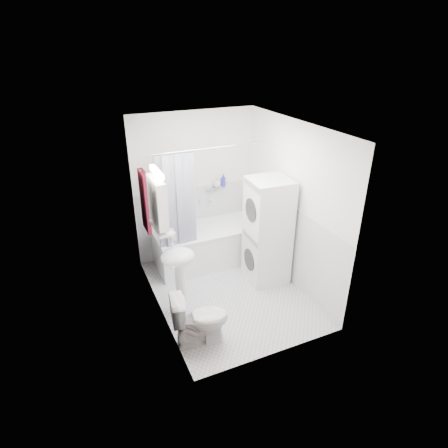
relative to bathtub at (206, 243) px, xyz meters
name	(u,v)px	position (x,y,z in m)	size (l,w,h in m)	color
floor	(228,292)	(-0.02, -0.92, -0.35)	(2.60, 2.60, 0.00)	silver
room_walls	(229,198)	(-0.02, -0.92, 1.14)	(2.60, 2.60, 2.60)	white
wainscot	(220,248)	(-0.02, -0.63, 0.25)	(1.98, 2.58, 2.58)	white
door	(173,268)	(-0.97, -1.47, 0.65)	(0.05, 2.00, 2.00)	brown
bathtub	(206,243)	(0.00, 0.00, 0.00)	(1.65, 0.78, 0.63)	white
tub_spout	(209,200)	(0.20, 0.33, 0.60)	(0.04, 0.04, 0.12)	silver
curtain_rod	(212,148)	(0.00, -0.33, 1.65)	(0.02, 0.02, 1.83)	silver
shower_curtain	(177,205)	(-0.54, -0.33, 0.90)	(0.55, 0.02, 1.45)	#121B41
sink	(179,267)	(-0.77, -1.02, 0.36)	(0.44, 0.37, 1.04)	white
medicine_cabinet	(158,201)	(-0.92, -0.82, 1.22)	(0.13, 0.50, 0.71)	white
shelf	(161,227)	(-0.91, -0.82, 0.85)	(0.18, 0.54, 0.03)	silver
shower_caddy	(212,188)	(0.25, 0.32, 0.80)	(0.22, 0.06, 0.02)	silver
towel	(145,201)	(-0.96, -0.17, 0.98)	(0.07, 0.37, 0.89)	maroon
washer_dryer	(267,232)	(0.66, -0.80, 0.46)	(0.61, 0.60, 1.61)	white
toilet	(200,319)	(-0.74, -1.67, -0.01)	(0.38, 0.68, 0.67)	white
soap_pump	(173,237)	(-0.73, -0.67, 0.60)	(0.08, 0.17, 0.08)	gray
shelf_bottle	(164,229)	(-0.91, -0.97, 0.90)	(0.07, 0.18, 0.07)	gray
shelf_cup	(158,219)	(-0.91, -0.70, 0.92)	(0.10, 0.09, 0.10)	gray
shampoo_a	(217,183)	(0.33, 0.32, 0.88)	(0.13, 0.17, 0.13)	gray
shampoo_b	(223,184)	(0.45, 0.32, 0.85)	(0.08, 0.21, 0.08)	#312BAE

